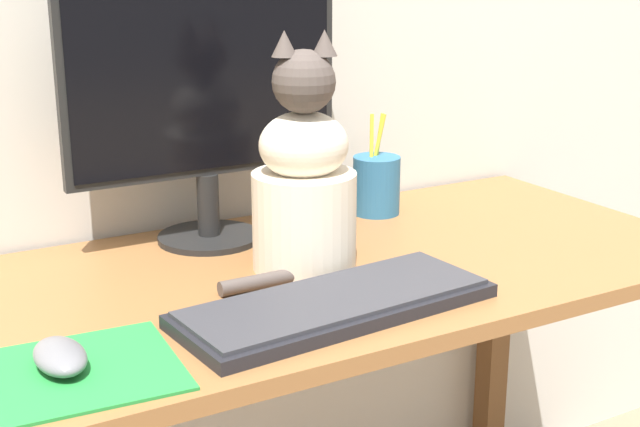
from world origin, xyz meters
name	(u,v)px	position (x,y,z in m)	size (l,w,h in m)	color
desk	(279,336)	(0.00, 0.00, 0.60)	(1.39, 0.59, 0.70)	brown
monitor	(204,96)	(-0.03, 0.20, 0.94)	(0.46, 0.17, 0.43)	black
keyboard	(338,303)	(0.00, -0.17, 0.72)	(0.45, 0.20, 0.02)	black
mousepad_left	(77,372)	(-0.35, -0.17, 0.71)	(0.24, 0.22, 0.00)	#238438
computer_mouse_left	(60,356)	(-0.36, -0.16, 0.72)	(0.06, 0.10, 0.03)	slate
cat	(304,183)	(0.05, 0.01, 0.84)	(0.26, 0.20, 0.36)	beige
pen_cup	(376,184)	(0.30, 0.20, 0.76)	(0.09, 0.09, 0.18)	#286089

